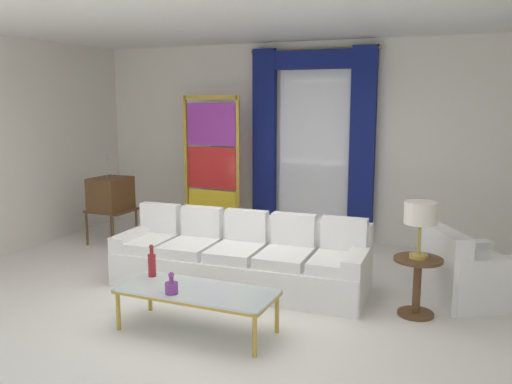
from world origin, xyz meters
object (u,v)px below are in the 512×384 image
at_px(bottle_crystal_tall, 172,287).
at_px(vintage_tv, 111,195).
at_px(couch_white_long, 241,260).
at_px(peacock_figurine, 216,232).
at_px(armchair_white, 466,276).
at_px(table_lamp_brass, 421,215).
at_px(coffee_table, 197,293).
at_px(round_side_table, 417,281).
at_px(bottle_blue_decanter, 152,264).
at_px(stained_glass_divider, 212,171).

distance_m(bottle_crystal_tall, vintage_tv, 3.58).
relative_size(couch_white_long, peacock_figurine, 4.93).
height_order(armchair_white, table_lamp_brass, table_lamp_brass).
bearing_deg(peacock_figurine, coffee_table, -66.24).
height_order(couch_white_long, peacock_figurine, couch_white_long).
distance_m(round_side_table, table_lamp_brass, 0.67).
distance_m(bottle_blue_decanter, table_lamp_brass, 2.69).
bearing_deg(bottle_crystal_tall, table_lamp_brass, 34.73).
bearing_deg(table_lamp_brass, bottle_crystal_tall, -145.27).
distance_m(couch_white_long, armchair_white, 2.47).
bearing_deg(bottle_crystal_tall, armchair_white, 38.77).
bearing_deg(bottle_blue_decanter, coffee_table, -15.12).
bearing_deg(armchair_white, peacock_figurine, 165.43).
xyz_separation_m(bottle_blue_decanter, bottle_crystal_tall, (0.44, -0.34, -0.06)).
distance_m(coffee_table, vintage_tv, 3.58).
bearing_deg(vintage_tv, table_lamp_brass, -13.35).
bearing_deg(bottle_blue_decanter, round_side_table, 23.13).
height_order(coffee_table, peacock_figurine, peacock_figurine).
bearing_deg(coffee_table, bottle_blue_decanter, 164.88).
relative_size(couch_white_long, stained_glass_divider, 1.34).
height_order(vintage_tv, table_lamp_brass, vintage_tv).
xyz_separation_m(couch_white_long, armchair_white, (2.43, 0.44, -0.02)).
relative_size(bottle_blue_decanter, vintage_tv, 0.24).
relative_size(coffee_table, armchair_white, 1.33).
xyz_separation_m(bottle_blue_decanter, table_lamp_brass, (2.43, 1.04, 0.49)).
bearing_deg(table_lamp_brass, coffee_table, -146.90).
bearing_deg(coffee_table, vintage_tv, 140.15).
distance_m(bottle_crystal_tall, round_side_table, 2.43).
xyz_separation_m(bottle_blue_decanter, peacock_figurine, (-0.58, 2.51, -0.32)).
xyz_separation_m(coffee_table, table_lamp_brass, (1.84, 1.20, 0.65)).
bearing_deg(bottle_crystal_tall, couch_white_long, 89.80).
height_order(vintage_tv, armchair_white, vintage_tv).
distance_m(couch_white_long, bottle_crystal_tall, 1.52).
xyz_separation_m(armchair_white, round_side_table, (-0.44, -0.57, 0.07)).
height_order(armchair_white, round_side_table, armchair_white).
bearing_deg(vintage_tv, bottle_crystal_tall, -43.70).
xyz_separation_m(coffee_table, bottle_crystal_tall, (-0.15, -0.18, 0.10)).
xyz_separation_m(stained_glass_divider, round_side_table, (3.32, -1.95, -0.70)).
bearing_deg(bottle_crystal_tall, coffee_table, 49.79).
xyz_separation_m(couch_white_long, bottle_crystal_tall, (-0.01, -1.51, 0.17)).
distance_m(stained_glass_divider, round_side_table, 3.91).
height_order(stained_glass_divider, table_lamp_brass, stained_glass_divider).
bearing_deg(vintage_tv, stained_glass_divider, 34.50).
height_order(couch_white_long, table_lamp_brass, table_lamp_brass).
bearing_deg(peacock_figurine, bottle_crystal_tall, -70.33).
relative_size(armchair_white, round_side_table, 1.87).
xyz_separation_m(vintage_tv, round_side_table, (4.57, -1.08, -0.37)).
bearing_deg(bottle_blue_decanter, vintage_tv, 135.27).
xyz_separation_m(bottle_crystal_tall, round_side_table, (1.99, 1.38, -0.12)).
distance_m(couch_white_long, table_lamp_brass, 2.12).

